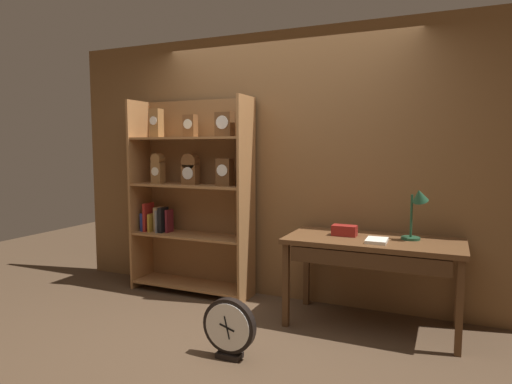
{
  "coord_description": "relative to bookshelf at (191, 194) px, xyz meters",
  "views": [
    {
      "loc": [
        1.5,
        -2.81,
        1.49
      ],
      "look_at": [
        0.0,
        0.58,
        1.12
      ],
      "focal_mm": 31.11,
      "sensor_mm": 36.0,
      "label": 1
    }
  ],
  "objects": [
    {
      "name": "ground_plane",
      "position": [
        0.93,
        -1.04,
        -1.01
      ],
      "size": [
        10.0,
        10.0,
        0.0
      ],
      "primitive_type": "plane",
      "color": "#4C3826"
    },
    {
      "name": "back_wood_panel",
      "position": [
        0.93,
        0.21,
        0.29
      ],
      "size": [
        4.8,
        0.05,
        2.6
      ],
      "primitive_type": "cube",
      "color": "brown",
      "rests_on": "ground"
    },
    {
      "name": "bookshelf",
      "position": [
        0.0,
        0.0,
        0.0
      ],
      "size": [
        1.28,
        0.38,
        1.98
      ],
      "color": "#9E6B3D",
      "rests_on": "ground"
    },
    {
      "name": "workbench",
      "position": [
        1.87,
        -0.22,
        -0.35
      ],
      "size": [
        1.41,
        0.68,
        0.74
      ],
      "color": "brown",
      "rests_on": "ground"
    },
    {
      "name": "desk_lamp",
      "position": [
        2.19,
        -0.13,
        0.01
      ],
      "size": [
        0.22,
        0.22,
        0.44
      ],
      "color": "#1E472D",
      "rests_on": "workbench"
    },
    {
      "name": "toolbox_small",
      "position": [
        1.62,
        -0.16,
        -0.22
      ],
      "size": [
        0.2,
        0.11,
        0.09
      ],
      "primitive_type": "cube",
      "color": "maroon",
      "rests_on": "workbench"
    },
    {
      "name": "open_repair_manual",
      "position": [
        1.91,
        -0.31,
        -0.26
      ],
      "size": [
        0.17,
        0.22,
        0.02
      ],
      "primitive_type": "cube",
      "rotation": [
        0.0,
        0.0,
        0.03
      ],
      "color": "silver",
      "rests_on": "workbench"
    },
    {
      "name": "round_clock_large",
      "position": [
        1.04,
        -1.18,
        -0.79
      ],
      "size": [
        0.39,
        0.11,
        0.43
      ],
      "color": "black",
      "rests_on": "ground"
    }
  ]
}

